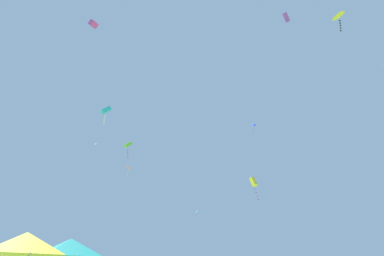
{
  "coord_description": "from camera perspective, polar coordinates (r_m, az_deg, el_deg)",
  "views": [
    {
      "loc": [
        0.5,
        -5.59,
        1.62
      ],
      "look_at": [
        -0.63,
        15.15,
        14.32
      ],
      "focal_mm": 22.51,
      "sensor_mm": 36.0,
      "label": 1
    }
  ],
  "objects": [
    {
      "name": "kite_yellow_box",
      "position": [
        37.06,
        14.37,
        -12.39
      ],
      "size": [
        1.0,
        1.16,
        3.31
      ],
      "color": "yellow"
    },
    {
      "name": "kite_magenta_box",
      "position": [
        26.1,
        -22.37,
        21.83
      ],
      "size": [
        1.32,
        1.11,
        1.32
      ],
      "color": "#D6389E"
    },
    {
      "name": "kite_blue_diamond",
      "position": [
        42.31,
        14.38,
        0.61
      ],
      "size": [
        0.83,
        0.82,
        2.19
      ],
      "color": "blue"
    },
    {
      "name": "kite_lime_box",
      "position": [
        34.33,
        -14.92,
        -3.95
      ],
      "size": [
        1.04,
        1.14,
        2.6
      ],
      "color": "#75D138"
    },
    {
      "name": "canopy_tent_teal",
      "position": [
        19.45,
        -27.08,
        -23.94
      ],
      "size": [
        3.46,
        3.46,
        3.7
      ],
      "color": "#9E9EA3",
      "rests_on": "ground"
    },
    {
      "name": "kite_yellow_delta",
      "position": [
        21.67,
        31.31,
        21.74
      ],
      "size": [
        1.16,
        1.17,
        1.69
      ],
      "color": "yellow"
    },
    {
      "name": "kite_green_delta",
      "position": [
        35.87,
        1.03,
        -19.24
      ],
      "size": [
        0.59,
        0.72,
        1.32
      ],
      "color": "green"
    },
    {
      "name": "kite_cyan_box",
      "position": [
        35.14,
        -19.7,
        3.88
      ],
      "size": [
        1.34,
        1.26,
        3.2
      ],
      "color": "#2DB7CC"
    },
    {
      "name": "kite_pink_delta",
      "position": [
        37.86,
        -14.82,
        -9.09
      ],
      "size": [
        1.04,
        1.11,
        1.83
      ],
      "color": "pink"
    },
    {
      "name": "kite_blue_delta",
      "position": [
        38.71,
        -21.79,
        -3.58
      ],
      "size": [
        0.93,
        0.9,
        0.45
      ],
      "color": "blue"
    },
    {
      "name": "kite_purple_box",
      "position": [
        18.5,
        21.43,
        23.23
      ],
      "size": [
        0.58,
        0.68,
        0.58
      ],
      "color": "purple"
    },
    {
      "name": "canopy_tent_yellow",
      "position": [
        15.9,
        -34.97,
        -21.49
      ],
      "size": [
        3.27,
        3.27,
        3.5
      ],
      "color": "#9E9EA3",
      "rests_on": "ground"
    }
  ]
}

